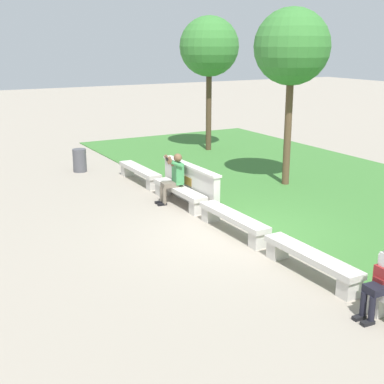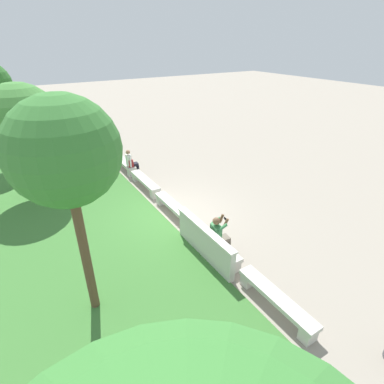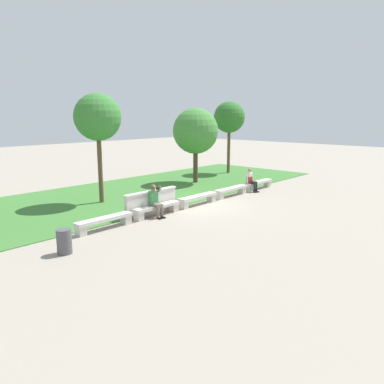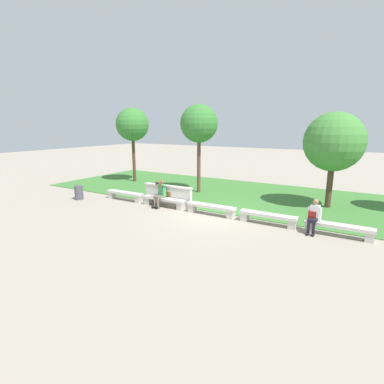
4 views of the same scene
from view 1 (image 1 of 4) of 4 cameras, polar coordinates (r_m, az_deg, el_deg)
ground_plane at (r=12.00m, az=4.37°, el=-4.40°), size 80.00×80.00×0.00m
grass_strip at (r=14.76m, az=18.73°, el=-1.26°), size 24.55×8.00×0.03m
bench_main at (r=16.24m, az=-5.60°, el=2.10°), size 2.29×0.40×0.45m
bench_near at (r=14.00m, az=-1.38°, el=-0.05°), size 2.29×0.40×0.45m
bench_mid at (r=11.89m, az=4.40°, el=-3.00°), size 2.29×0.40×0.45m
bench_far at (r=10.00m, az=12.57°, el=-7.08°), size 2.29×0.40×0.45m
backrest_wall_with_plaque at (r=14.10m, az=-0.16°, el=0.94°), size 2.72×0.24×1.01m
person_photographer at (r=13.99m, az=-1.96°, el=1.74°), size 0.50×0.75×1.32m
backpack at (r=8.83m, az=19.78°, el=-8.60°), size 0.28×0.24×0.43m
tree_right_background at (r=15.65m, az=10.60°, el=14.88°), size 2.14×2.14×5.06m
tree_far_back at (r=20.63m, az=1.85°, el=15.19°), size 2.22×2.22×5.06m
trash_bin at (r=17.87m, az=-11.90°, el=3.32°), size 0.44×0.44×0.75m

